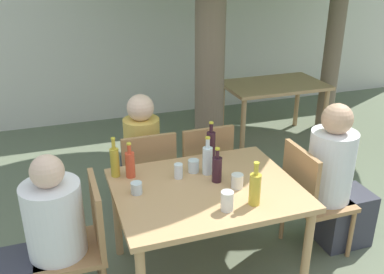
{
  "coord_description": "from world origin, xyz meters",
  "views": [
    {
      "loc": [
        -0.92,
        -2.38,
        2.22
      ],
      "look_at": [
        0.0,
        0.3,
        0.99
      ],
      "focal_mm": 40.0,
      "sensor_mm": 36.0,
      "label": 1
    }
  ],
  "objects_px": {
    "drinking_glass_4": "(237,181)",
    "water_bottle_4": "(207,160)",
    "patio_chair_1": "(310,194)",
    "drinking_glass_0": "(179,171)",
    "person_seated_0": "(43,247)",
    "patio_chair_3": "(203,165)",
    "patio_chair_2": "(147,174)",
    "person_seated_2": "(141,161)",
    "soda_bottle_2": "(130,164)",
    "oil_cruet_5": "(115,161)",
    "oil_cruet_3": "(255,188)",
    "drinking_glass_1": "(194,166)",
    "wine_bottle_1": "(211,144)",
    "drinking_glass_2": "(136,188)",
    "person_seated_1": "(337,185)",
    "drinking_glass_3": "(227,201)",
    "patio_chair_0": "(82,239)",
    "wine_bottle_0": "(217,169)",
    "dining_table_front": "(206,197)",
    "dining_table_back": "(274,91)"
  },
  "relations": [
    {
      "from": "patio_chair_0",
      "to": "wine_bottle_0",
      "type": "distance_m",
      "value": 1.01
    },
    {
      "from": "patio_chair_0",
      "to": "drinking_glass_2",
      "type": "height_order",
      "value": "patio_chair_0"
    },
    {
      "from": "drinking_glass_2",
      "to": "wine_bottle_0",
      "type": "bearing_deg",
      "value": -2.02
    },
    {
      "from": "drinking_glass_4",
      "to": "drinking_glass_0",
      "type": "bearing_deg",
      "value": 142.32
    },
    {
      "from": "wine_bottle_0",
      "to": "drinking_glass_4",
      "type": "relative_size",
      "value": 2.59
    },
    {
      "from": "drinking_glass_0",
      "to": "patio_chair_3",
      "type": "bearing_deg",
      "value": 54.06
    },
    {
      "from": "person_seated_2",
      "to": "water_bottle_4",
      "type": "xyz_separation_m",
      "value": [
        0.33,
        -0.79,
        0.33
      ]
    },
    {
      "from": "oil_cruet_5",
      "to": "drinking_glass_4",
      "type": "height_order",
      "value": "oil_cruet_5"
    },
    {
      "from": "drinking_glass_0",
      "to": "drinking_glass_4",
      "type": "xyz_separation_m",
      "value": [
        0.34,
        -0.26,
        -0.0
      ]
    },
    {
      "from": "drinking_glass_4",
      "to": "water_bottle_4",
      "type": "bearing_deg",
      "value": 115.34
    },
    {
      "from": "patio_chair_3",
      "to": "drinking_glass_1",
      "type": "height_order",
      "value": "patio_chair_3"
    },
    {
      "from": "patio_chair_0",
      "to": "oil_cruet_5",
      "type": "distance_m",
      "value": 0.58
    },
    {
      "from": "patio_chair_1",
      "to": "patio_chair_2",
      "type": "bearing_deg",
      "value": 56.84
    },
    {
      "from": "water_bottle_4",
      "to": "drinking_glass_4",
      "type": "distance_m",
      "value": 0.29
    },
    {
      "from": "wine_bottle_1",
      "to": "drinking_glass_1",
      "type": "relative_size",
      "value": 3.18
    },
    {
      "from": "drinking_glass_2",
      "to": "drinking_glass_3",
      "type": "distance_m",
      "value": 0.62
    },
    {
      "from": "soda_bottle_2",
      "to": "person_seated_0",
      "type": "bearing_deg",
      "value": -153.86
    },
    {
      "from": "patio_chair_1",
      "to": "oil_cruet_3",
      "type": "distance_m",
      "value": 0.79
    },
    {
      "from": "patio_chair_1",
      "to": "wine_bottle_1",
      "type": "bearing_deg",
      "value": 58.07
    },
    {
      "from": "patio_chair_0",
      "to": "patio_chair_3",
      "type": "distance_m",
      "value": 1.32
    },
    {
      "from": "dining_table_back",
      "to": "drinking_glass_1",
      "type": "height_order",
      "value": "drinking_glass_1"
    },
    {
      "from": "person_seated_0",
      "to": "drinking_glass_0",
      "type": "height_order",
      "value": "person_seated_0"
    },
    {
      "from": "person_seated_2",
      "to": "wine_bottle_1",
      "type": "xyz_separation_m",
      "value": [
        0.44,
        -0.55,
        0.34
      ]
    },
    {
      "from": "patio_chair_1",
      "to": "drinking_glass_0",
      "type": "xyz_separation_m",
      "value": [
        -1.0,
        0.19,
        0.28
      ]
    },
    {
      "from": "soda_bottle_2",
      "to": "oil_cruet_5",
      "type": "bearing_deg",
      "value": 154.79
    },
    {
      "from": "wine_bottle_1",
      "to": "drinking_glass_1",
      "type": "xyz_separation_m",
      "value": [
        -0.2,
        -0.18,
        -0.07
      ]
    },
    {
      "from": "patio_chair_2",
      "to": "soda_bottle_2",
      "type": "distance_m",
      "value": 0.57
    },
    {
      "from": "patio_chair_2",
      "to": "wine_bottle_0",
      "type": "bearing_deg",
      "value": 117.38
    },
    {
      "from": "wine_bottle_0",
      "to": "wine_bottle_1",
      "type": "bearing_deg",
      "value": 75.25
    },
    {
      "from": "soda_bottle_2",
      "to": "drinking_glass_4",
      "type": "bearing_deg",
      "value": -30.58
    },
    {
      "from": "water_bottle_4",
      "to": "drinking_glass_1",
      "type": "distance_m",
      "value": 0.12
    },
    {
      "from": "person_seated_2",
      "to": "soda_bottle_2",
      "type": "xyz_separation_m",
      "value": [
        -0.21,
        -0.65,
        0.32
      ]
    },
    {
      "from": "patio_chair_3",
      "to": "drinking_glass_0",
      "type": "height_order",
      "value": "patio_chair_3"
    },
    {
      "from": "wine_bottle_0",
      "to": "drinking_glass_3",
      "type": "distance_m",
      "value": 0.37
    },
    {
      "from": "patio_chair_2",
      "to": "person_seated_2",
      "type": "height_order",
      "value": "person_seated_2"
    },
    {
      "from": "wine_bottle_1",
      "to": "oil_cruet_5",
      "type": "distance_m",
      "value": 0.75
    },
    {
      "from": "drinking_glass_2",
      "to": "drinking_glass_4",
      "type": "distance_m",
      "value": 0.68
    },
    {
      "from": "person_seated_1",
      "to": "drinking_glass_3",
      "type": "height_order",
      "value": "person_seated_1"
    },
    {
      "from": "dining_table_back",
      "to": "patio_chair_2",
      "type": "height_order",
      "value": "patio_chair_2"
    },
    {
      "from": "dining_table_back",
      "to": "patio_chair_0",
      "type": "xyz_separation_m",
      "value": [
        -2.54,
        -2.08,
        -0.13
      ]
    },
    {
      "from": "person_seated_1",
      "to": "oil_cruet_5",
      "type": "relative_size",
      "value": 4.11
    },
    {
      "from": "water_bottle_4",
      "to": "drinking_glass_4",
      "type": "xyz_separation_m",
      "value": [
        0.12,
        -0.25,
        -0.06
      ]
    },
    {
      "from": "oil_cruet_3",
      "to": "drinking_glass_1",
      "type": "bearing_deg",
      "value": 112.57
    },
    {
      "from": "patio_chair_1",
      "to": "drinking_glass_4",
      "type": "distance_m",
      "value": 0.72
    },
    {
      "from": "wine_bottle_1",
      "to": "drinking_glass_2",
      "type": "height_order",
      "value": "wine_bottle_1"
    },
    {
      "from": "soda_bottle_2",
      "to": "oil_cruet_5",
      "type": "relative_size",
      "value": 0.88
    },
    {
      "from": "dining_table_front",
      "to": "patio_chair_0",
      "type": "xyz_separation_m",
      "value": [
        -0.86,
        0.0,
        -0.14
      ]
    },
    {
      "from": "patio_chair_2",
      "to": "drinking_glass_4",
      "type": "bearing_deg",
      "value": 119.21
    },
    {
      "from": "dining_table_back",
      "to": "oil_cruet_5",
      "type": "xyz_separation_m",
      "value": [
        -2.24,
        -1.72,
        0.22
      ]
    },
    {
      "from": "patio_chair_2",
      "to": "drinking_glass_2",
      "type": "height_order",
      "value": "patio_chair_2"
    }
  ]
}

